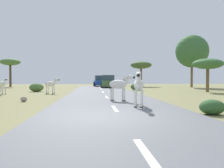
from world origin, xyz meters
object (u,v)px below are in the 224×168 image
(car_1, at_px, (108,82))
(tree_4, at_px, (208,64))
(zebra_1, at_px, (3,84))
(tree_2, at_px, (192,51))
(zebra_2, at_px, (119,85))
(tree_1, at_px, (10,62))
(bush_1, at_px, (212,107))
(rock_1, at_px, (24,99))
(tree_5, at_px, (141,65))
(zebra_0, at_px, (139,85))
(car_0, at_px, (100,81))
(bush_0, at_px, (37,87))
(bush_4, at_px, (137,87))
(zebra_3, at_px, (51,84))

(car_1, height_order, tree_4, tree_4)
(zebra_1, distance_m, tree_2, 26.09)
(zebra_2, bearing_deg, tree_1, -121.01)
(bush_1, bearing_deg, car_1, 95.43)
(zebra_1, distance_m, rock_1, 7.31)
(bush_1, bearing_deg, tree_1, 121.03)
(tree_5, xyz_separation_m, rock_1, (-11.79, -23.48, -3.32))
(zebra_0, bearing_deg, car_0, -75.37)
(tree_4, bearing_deg, rock_1, -152.07)
(tree_1, height_order, tree_2, tree_2)
(bush_0, height_order, bush_4, bush_0)
(zebra_3, height_order, tree_2, tree_2)
(rock_1, bearing_deg, bush_1, -32.44)
(zebra_3, distance_m, car_1, 13.23)
(zebra_0, bearing_deg, tree_4, -116.33)
(car_1, xyz_separation_m, tree_4, (9.02, -10.68, 1.88))
(car_1, xyz_separation_m, tree_2, (12.43, 0.66, 4.47))
(zebra_3, distance_m, tree_2, 22.59)
(car_0, bearing_deg, tree_5, -7.71)
(zebra_1, relative_size, rock_1, 3.72)
(zebra_2, distance_m, tree_5, 24.86)
(car_0, relative_size, car_1, 0.99)
(car_0, distance_m, tree_2, 14.97)
(tree_5, relative_size, bush_0, 2.89)
(bush_1, relative_size, rock_1, 2.45)
(zebra_2, xyz_separation_m, bush_0, (-7.19, 10.43, -0.55))
(zebra_0, height_order, tree_2, tree_2)
(car_1, xyz_separation_m, tree_1, (-15.11, 4.85, 2.98))
(tree_2, bearing_deg, bush_0, -155.16)
(car_0, distance_m, tree_4, 19.04)
(tree_1, bearing_deg, bush_1, -58.97)
(tree_2, bearing_deg, bush_1, -112.29)
(tree_4, bearing_deg, tree_1, 147.23)
(tree_2, xyz_separation_m, tree_4, (-3.41, -11.34, -2.60))
(bush_1, height_order, rock_1, bush_1)
(zebra_3, xyz_separation_m, tree_1, (-9.30, 16.74, 2.99))
(tree_2, height_order, bush_1, tree_2)
(car_0, bearing_deg, zebra_0, -90.57)
(tree_2, relative_size, bush_1, 8.21)
(zebra_0, height_order, car_0, car_0)
(tree_5, relative_size, bush_1, 4.37)
(zebra_3, height_order, tree_4, tree_4)
(tree_1, distance_m, tree_4, 28.71)
(tree_2, height_order, bush_4, tree_2)
(zebra_1, distance_m, tree_4, 18.91)
(tree_2, distance_m, rock_1, 27.33)
(zebra_0, height_order, bush_0, zebra_0)
(zebra_3, bearing_deg, bush_0, -121.77)
(tree_2, bearing_deg, rock_1, -133.77)
(tree_5, bearing_deg, zebra_2, -104.75)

